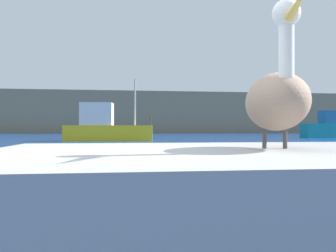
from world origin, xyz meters
TOP-DOWN VIEW (x-y plane):
  - hillside_backdrop at (0.00, 75.55)m, footprint 140.00×15.53m
  - pier_dock at (1.33, 0.03)m, footprint 3.80×2.45m
  - pelican at (1.32, 0.00)m, footprint 0.60×1.26m
  - fishing_boat_yellow at (-0.30, 25.26)m, footprint 6.44×2.50m
  - fishing_boat_teal at (20.57, 31.29)m, footprint 5.04×2.01m

SIDE VIEW (x-z plane):
  - pier_dock at x=1.33m, z-range 0.00..0.72m
  - fishing_boat_teal at x=20.57m, z-range -1.84..3.72m
  - fishing_boat_yellow at x=-0.30m, z-range -1.24..3.23m
  - pelican at x=1.32m, z-range 0.61..1.52m
  - hillside_backdrop at x=0.00m, z-range 0.00..7.97m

